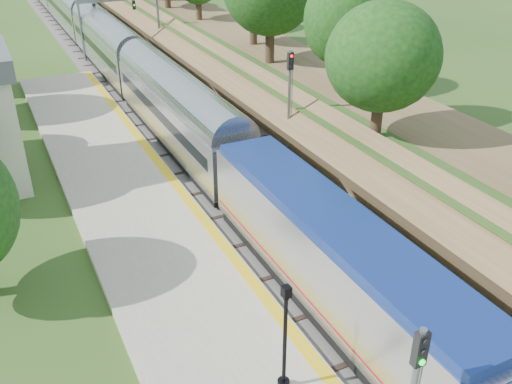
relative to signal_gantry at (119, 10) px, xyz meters
name	(u,v)px	position (x,y,z in m)	size (l,w,h in m)	color
trackbed	(109,46)	(-0.47, 5.01, -4.75)	(9.50, 170.00, 0.28)	#4C4944
platform	(175,275)	(-7.67, -38.99, -4.63)	(6.40, 68.00, 0.38)	#9F9580
yellow_stripe	(232,256)	(-4.82, -38.99, -4.43)	(0.55, 68.00, 0.01)	gold
embankment	(179,22)	(7.88, 5.01, -2.87)	(10.64, 170.00, 11.70)	brown
signal_gantry	(119,10)	(0.00, 0.00, 0.00)	(8.40, 0.38, 6.20)	slate
trees_behind_platform	(7,174)	(-13.64, -34.32, -0.29)	(7.82, 53.32, 7.21)	#332316
train	(109,49)	(-2.47, -4.90, -2.59)	(2.93, 97.64, 4.31)	black
lamppost_far	(285,344)	(-6.45, -47.10, -2.49)	(0.43, 0.43, 4.36)	black
signal_farside	(289,92)	(3.73, -28.92, -0.57)	(0.37, 0.29, 6.76)	slate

